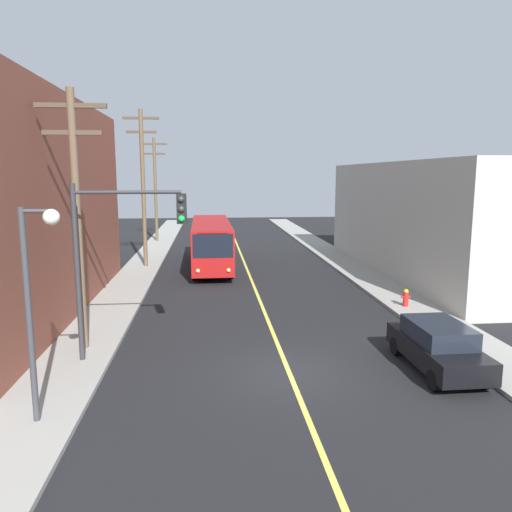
{
  "coord_description": "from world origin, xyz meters",
  "views": [
    {
      "loc": [
        -2.53,
        -15.15,
        6.41
      ],
      "look_at": [
        0.0,
        11.52,
        2.0
      ],
      "focal_mm": 34.59,
      "sensor_mm": 36.0,
      "label": 1
    }
  ],
  "objects": [
    {
      "name": "ground_plane",
      "position": [
        0.0,
        0.0,
        0.0
      ],
      "size": [
        120.0,
        120.0,
        0.0
      ],
      "primitive_type": "plane",
      "color": "black"
    },
    {
      "name": "sidewalk_left",
      "position": [
        -7.25,
        10.0,
        0.07
      ],
      "size": [
        2.5,
        90.0,
        0.15
      ],
      "primitive_type": "cube",
      "color": "gray",
      "rests_on": "ground"
    },
    {
      "name": "sidewalk_right",
      "position": [
        7.25,
        10.0,
        0.07
      ],
      "size": [
        2.5,
        90.0,
        0.15
      ],
      "primitive_type": "cube",
      "color": "gray",
      "rests_on": "ground"
    },
    {
      "name": "lane_stripe_center",
      "position": [
        0.0,
        15.0,
        0.01
      ],
      "size": [
        0.16,
        60.0,
        0.01
      ],
      "primitive_type": "cube",
      "color": "#D8CC4C",
      "rests_on": "ground"
    },
    {
      "name": "building_right_warehouse",
      "position": [
        14.49,
        16.01,
        3.61
      ],
      "size": [
        12.0,
        22.88,
        7.22
      ],
      "color": "#B2B2A8",
      "rests_on": "ground"
    },
    {
      "name": "city_bus",
      "position": [
        -2.43,
        19.19,
        1.82
      ],
      "size": [
        2.71,
        12.19,
        3.2
      ],
      "color": "maroon",
      "rests_on": "ground"
    },
    {
      "name": "parked_car_black",
      "position": [
        4.91,
        -0.24,
        0.84
      ],
      "size": [
        1.86,
        4.42,
        1.62
      ],
      "color": "black",
      "rests_on": "ground"
    },
    {
      "name": "utility_pole_near",
      "position": [
        -7.17,
        2.71,
        5.23
      ],
      "size": [
        2.4,
        0.28,
        9.2
      ],
      "color": "brown",
      "rests_on": "sidewalk_left"
    },
    {
      "name": "utility_pole_mid",
      "position": [
        -6.99,
        19.27,
        5.97
      ],
      "size": [
        2.4,
        0.28,
        10.61
      ],
      "color": "brown",
      "rests_on": "sidewalk_left"
    },
    {
      "name": "utility_pole_far",
      "position": [
        -7.59,
        32.74,
        5.52
      ],
      "size": [
        2.4,
        0.28,
        9.74
      ],
      "color": "brown",
      "rests_on": "sidewalk_left"
    },
    {
      "name": "traffic_signal_left_corner",
      "position": [
        -5.41,
        1.46,
        4.3
      ],
      "size": [
        3.75,
        0.48,
        6.0
      ],
      "color": "#2D2D33",
      "rests_on": "sidewalk_left"
    },
    {
      "name": "street_lamp_left",
      "position": [
        -6.83,
        -2.8,
        3.74
      ],
      "size": [
        0.98,
        0.4,
        5.5
      ],
      "color": "#38383D",
      "rests_on": "sidewalk_left"
    },
    {
      "name": "fire_hydrant",
      "position": [
        6.85,
        7.17,
        0.58
      ],
      "size": [
        0.44,
        0.26,
        0.84
      ],
      "color": "red",
      "rests_on": "sidewalk_right"
    }
  ]
}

